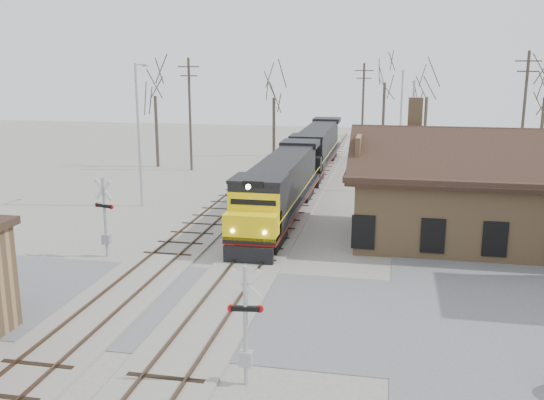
{
  "coord_description": "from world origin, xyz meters",
  "views": [
    {
      "loc": [
        6.74,
        -22.49,
        9.99
      ],
      "look_at": [
        0.48,
        9.0,
        2.54
      ],
      "focal_mm": 40.0,
      "sensor_mm": 36.0,
      "label": 1
    }
  ],
  "objects": [
    {
      "name": "ground",
      "position": [
        0.0,
        0.0,
        0.0
      ],
      "size": [
        140.0,
        140.0,
        0.0
      ],
      "primitive_type": "plane",
      "color": "#9F9A8F",
      "rests_on": "ground"
    },
    {
      "name": "crossbuck_far",
      "position": [
        -7.54,
        5.31,
        1.95
      ],
      "size": [
        1.17,
        0.4,
        4.17
      ],
      "rotation": [
        0.0,
        0.0,
        2.87
      ],
      "color": "#A5A8AD",
      "rests_on": "ground"
    },
    {
      "name": "road",
      "position": [
        0.0,
        0.0,
        0.01
      ],
      "size": [
        60.0,
        9.0,
        0.03
      ],
      "primitive_type": "cube",
      "color": "#59595E",
      "rests_on": "ground"
    },
    {
      "name": "utility_pole_b",
      "position": [
        3.52,
        44.34,
        5.06
      ],
      "size": [
        2.0,
        0.24,
        9.67
      ],
      "color": "#382D23",
      "rests_on": "ground"
    },
    {
      "name": "utility_pole_a",
      "position": [
        -11.38,
        30.39,
        5.32
      ],
      "size": [
        2.0,
        0.24,
        10.19
      ],
      "color": "#382D23",
      "rests_on": "ground"
    },
    {
      "name": "track_siding",
      "position": [
        -4.5,
        15.0,
        0.07
      ],
      "size": [
        3.4,
        90.0,
        0.24
      ],
      "color": "#9F9A8F",
      "rests_on": "ground"
    },
    {
      "name": "depot",
      "position": [
        11.99,
        12.0,
        2.41
      ],
      "size": [
        15.2,
        9.31,
        7.9
      ],
      "color": "#9B7850",
      "rests_on": "ground"
    },
    {
      "name": "streetlight_c",
      "position": [
        7.52,
        38.11,
        5.07
      ],
      "size": [
        0.25,
        2.04,
        9.07
      ],
      "color": "#A5A8AD",
      "rests_on": "ground"
    },
    {
      "name": "utility_pole_c",
      "position": [
        16.97,
        29.02,
        5.58
      ],
      "size": [
        2.0,
        0.24,
        10.7
      ],
      "color": "#382D23",
      "rests_on": "ground"
    },
    {
      "name": "tree_c",
      "position": [
        5.69,
        48.06,
        8.74
      ],
      "size": [
        5.0,
        5.0,
        12.26
      ],
      "color": "#382D23",
      "rests_on": "ground"
    },
    {
      "name": "tree_a",
      "position": [
        -15.17,
        31.63,
        7.8
      ],
      "size": [
        4.47,
        4.47,
        10.96
      ],
      "color": "#382D23",
      "rests_on": "ground"
    },
    {
      "name": "locomotive_trailing",
      "position": [
        0.0,
        32.57,
        2.13
      ],
      "size": [
        2.73,
        18.32,
        3.84
      ],
      "color": "black",
      "rests_on": "ground"
    },
    {
      "name": "tree_b",
      "position": [
        -5.52,
        40.25,
        7.14
      ],
      "size": [
        4.09,
        4.09,
        10.03
      ],
      "color": "#382D23",
      "rests_on": "ground"
    },
    {
      "name": "streetlight_b",
      "position": [
        8.22,
        24.94,
        4.78
      ],
      "size": [
        0.25,
        2.04,
        8.49
      ],
      "color": "#A5A8AD",
      "rests_on": "ground"
    },
    {
      "name": "crossbuck_near",
      "position": [
        2.57,
        -5.68,
        1.86
      ],
      "size": [
        1.12,
        0.3,
        3.94
      ],
      "rotation": [
        0.0,
        0.0,
        0.13
      ],
      "color": "#A5A8AD",
      "rests_on": "ground"
    },
    {
      "name": "track_main",
      "position": [
        0.0,
        15.0,
        0.07
      ],
      "size": [
        3.4,
        90.0,
        0.24
      ],
      "color": "#9F9A8F",
      "rests_on": "ground"
    },
    {
      "name": "streetlight_a",
      "position": [
        -10.23,
        16.3,
        5.44
      ],
      "size": [
        0.25,
        2.04,
        9.79
      ],
      "color": "#A5A8AD",
      "rests_on": "ground"
    },
    {
      "name": "tree_d",
      "position": [
        10.04,
        41.5,
        7.35
      ],
      "size": [
        4.22,
        4.22,
        10.33
      ],
      "color": "#382D23",
      "rests_on": "ground"
    },
    {
      "name": "locomotive_lead",
      "position": [
        0.0,
        13.97,
        2.13
      ],
      "size": [
        2.73,
        18.32,
        4.06
      ],
      "color": "black",
      "rests_on": "ground"
    }
  ]
}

